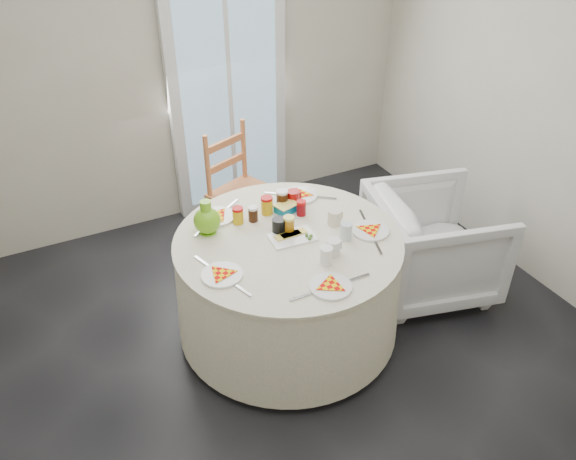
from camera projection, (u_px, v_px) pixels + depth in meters
name	position (u px, v px, depth m)	size (l,w,h in m)	color
floor	(293.00, 358.00, 3.56)	(4.00, 4.00, 0.00)	black
wall_back	(175.00, 67.00, 4.31)	(4.00, 0.02, 2.60)	#BCB5A3
wall_right	(572.00, 110.00, 3.58)	(0.02, 4.00, 2.60)	#BCB5A3
glass_door	(228.00, 92.00, 4.57)	(1.00, 0.08, 2.10)	silver
table	(288.00, 285.00, 3.58)	(1.42, 1.42, 0.72)	#EEE6BF
wooden_chair	(245.00, 196.00, 4.32)	(0.45, 0.42, 1.00)	#CB7D41
armchair	(432.00, 243.00, 3.94)	(0.82, 0.76, 0.84)	silver
place_settings	(288.00, 234.00, 3.36)	(1.25, 1.25, 0.02)	silver
jar_cluster	(269.00, 208.00, 3.51)	(0.45, 0.23, 0.13)	#8F6810
butter_tub	(286.00, 205.00, 3.61)	(0.14, 0.10, 0.06)	#086CA0
green_pitcher	(206.00, 214.00, 3.37)	(0.17, 0.17, 0.21)	#68B418
cheese_platter	(292.00, 233.00, 3.37)	(0.27, 0.17, 0.03)	white
mugs_glasses	(315.00, 225.00, 3.37)	(0.64, 0.64, 0.12)	gray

